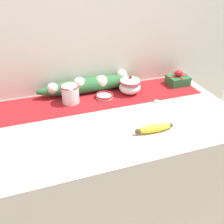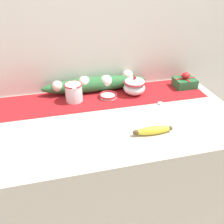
{
  "view_description": "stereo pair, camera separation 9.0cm",
  "coord_description": "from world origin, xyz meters",
  "px_view_note": "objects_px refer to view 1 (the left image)",
  "views": [
    {
      "loc": [
        -0.32,
        -1.02,
        1.6
      ],
      "look_at": [
        0.02,
        -0.03,
        0.96
      ],
      "focal_mm": 40.0,
      "sensor_mm": 36.0,
      "label": 1
    },
    {
      "loc": [
        -0.23,
        -1.05,
        1.6
      ],
      "look_at": [
        0.02,
        -0.03,
        0.96
      ],
      "focal_mm": 40.0,
      "sensor_mm": 36.0,
      "label": 2
    }
  ],
  "objects_px": {
    "cream_pitcher": "(70,93)",
    "small_dish": "(104,96)",
    "sugar_bowl": "(130,85)",
    "gift_box": "(178,79)",
    "banana": "(154,128)",
    "spoon": "(155,102)"
  },
  "relations": [
    {
      "from": "cream_pitcher",
      "to": "gift_box",
      "type": "xyz_separation_m",
      "value": [
        0.7,
        0.02,
        -0.02
      ]
    },
    {
      "from": "cream_pitcher",
      "to": "banana",
      "type": "xyz_separation_m",
      "value": [
        0.31,
        -0.41,
        -0.04
      ]
    },
    {
      "from": "sugar_bowl",
      "to": "small_dish",
      "type": "distance_m",
      "value": 0.17
    },
    {
      "from": "small_dish",
      "to": "banana",
      "type": "relative_size",
      "value": 0.55
    },
    {
      "from": "gift_box",
      "to": "banana",
      "type": "bearing_deg",
      "value": -132.18
    },
    {
      "from": "cream_pitcher",
      "to": "sugar_bowl",
      "type": "height_order",
      "value": "sugar_bowl"
    },
    {
      "from": "cream_pitcher",
      "to": "gift_box",
      "type": "distance_m",
      "value": 0.7
    },
    {
      "from": "cream_pitcher",
      "to": "small_dish",
      "type": "distance_m",
      "value": 0.2
    },
    {
      "from": "small_dish",
      "to": "spoon",
      "type": "relative_size",
      "value": 0.61
    },
    {
      "from": "sugar_bowl",
      "to": "cream_pitcher",
      "type": "bearing_deg",
      "value": 179.78
    },
    {
      "from": "banana",
      "to": "gift_box",
      "type": "bearing_deg",
      "value": 47.82
    },
    {
      "from": "gift_box",
      "to": "spoon",
      "type": "bearing_deg",
      "value": -145.62
    },
    {
      "from": "sugar_bowl",
      "to": "small_dish",
      "type": "height_order",
      "value": "sugar_bowl"
    },
    {
      "from": "sugar_bowl",
      "to": "gift_box",
      "type": "height_order",
      "value": "sugar_bowl"
    },
    {
      "from": "cream_pitcher",
      "to": "spoon",
      "type": "distance_m",
      "value": 0.48
    },
    {
      "from": "small_dish",
      "to": "gift_box",
      "type": "height_order",
      "value": "gift_box"
    },
    {
      "from": "sugar_bowl",
      "to": "spoon",
      "type": "relative_size",
      "value": 0.75
    },
    {
      "from": "cream_pitcher",
      "to": "sugar_bowl",
      "type": "relative_size",
      "value": 0.92
    },
    {
      "from": "sugar_bowl",
      "to": "small_dish",
      "type": "bearing_deg",
      "value": -178.34
    },
    {
      "from": "sugar_bowl",
      "to": "spoon",
      "type": "bearing_deg",
      "value": -59.27
    },
    {
      "from": "cream_pitcher",
      "to": "small_dish",
      "type": "relative_size",
      "value": 1.12
    },
    {
      "from": "small_dish",
      "to": "banana",
      "type": "height_order",
      "value": "banana"
    }
  ]
}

